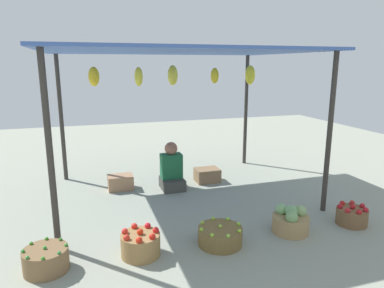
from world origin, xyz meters
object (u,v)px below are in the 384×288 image
(basket_green_chilies, at_px, (46,260))
(wooden_crate_stacked_rear, at_px, (207,175))
(wooden_crate_near_vendor, at_px, (121,182))
(basket_limes, at_px, (220,236))
(basket_red_tomatoes, at_px, (141,244))
(basket_cabbages, at_px, (291,221))
(vendor_person, at_px, (172,171))
(basket_red_apples, at_px, (352,216))

(basket_green_chilies, xyz_separation_m, wooden_crate_stacked_rear, (2.46, 2.07, -0.00))
(wooden_crate_near_vendor, height_order, wooden_crate_stacked_rear, wooden_crate_near_vendor)
(basket_limes, bearing_deg, wooden_crate_stacked_rear, 73.93)
(basket_red_tomatoes, distance_m, basket_limes, 0.91)
(basket_cabbages, distance_m, wooden_crate_near_vendor, 2.81)
(basket_cabbages, bearing_deg, wooden_crate_stacked_rear, 98.88)
(basket_green_chilies, relative_size, wooden_crate_stacked_rear, 1.07)
(vendor_person, xyz_separation_m, basket_cabbages, (1.00, -1.94, -0.16))
(basket_cabbages, xyz_separation_m, wooden_crate_stacked_rear, (-0.33, 2.09, -0.03))
(vendor_person, bearing_deg, basket_cabbages, -62.59)
(basket_red_tomatoes, bearing_deg, basket_cabbages, -0.49)
(wooden_crate_near_vendor, bearing_deg, basket_cabbages, -49.73)
(wooden_crate_near_vendor, bearing_deg, basket_red_tomatoes, -90.53)
(basket_cabbages, height_order, basket_red_apples, basket_cabbages)
(basket_cabbages, bearing_deg, basket_limes, -178.69)
(basket_limes, bearing_deg, basket_red_tomatoes, 177.66)
(basket_red_apples, bearing_deg, wooden_crate_stacked_rear, 119.31)
(basket_green_chilies, distance_m, basket_limes, 1.85)
(wooden_crate_stacked_rear, bearing_deg, vendor_person, -167.44)
(basket_limes, distance_m, wooden_crate_near_vendor, 2.34)
(vendor_person, distance_m, basket_limes, 1.97)
(vendor_person, relative_size, basket_cabbages, 1.76)
(basket_red_tomatoes, bearing_deg, wooden_crate_near_vendor, 89.47)
(basket_red_tomatoes, distance_m, basket_cabbages, 1.84)
(vendor_person, relative_size, basket_green_chilies, 1.77)
(basket_red_apples, bearing_deg, basket_cabbages, 176.79)
(basket_green_chilies, xyz_separation_m, basket_red_tomatoes, (0.94, 0.00, 0.01))
(basket_cabbages, height_order, wooden_crate_stacked_rear, basket_cabbages)
(basket_limes, relative_size, wooden_crate_stacked_rear, 1.24)
(basket_green_chilies, distance_m, basket_cabbages, 2.78)
(basket_cabbages, xyz_separation_m, wooden_crate_near_vendor, (-1.82, 2.15, -0.02))
(basket_cabbages, bearing_deg, vendor_person, 117.41)
(basket_red_tomatoes, relative_size, wooden_crate_stacked_rear, 1.03)
(vendor_person, relative_size, wooden_crate_stacked_rear, 1.91)
(basket_red_tomatoes, xyz_separation_m, wooden_crate_near_vendor, (0.02, 2.13, -0.01))
(vendor_person, height_order, basket_limes, vendor_person)
(basket_limes, relative_size, wooden_crate_near_vendor, 1.27)
(vendor_person, xyz_separation_m, wooden_crate_stacked_rear, (0.68, 0.15, -0.18))
(vendor_person, height_order, basket_red_tomatoes, vendor_person)
(vendor_person, xyz_separation_m, basket_green_chilies, (-1.78, -1.92, -0.18))
(basket_red_apples, distance_m, wooden_crate_near_vendor, 3.47)
(vendor_person, height_order, basket_green_chilies, vendor_person)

